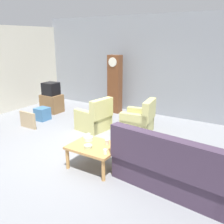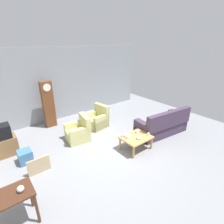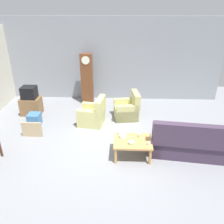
# 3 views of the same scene
# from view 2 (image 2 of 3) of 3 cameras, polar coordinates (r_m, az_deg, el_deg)

# --- Properties ---
(ground_plane) EXTENTS (10.40, 10.40, 0.00)m
(ground_plane) POSITION_cam_2_polar(r_m,az_deg,el_deg) (6.05, -0.00, -12.05)
(ground_plane) COLOR gray
(garage_door_wall) EXTENTS (8.40, 0.16, 3.20)m
(garage_door_wall) POSITION_cam_2_polar(r_m,az_deg,el_deg) (8.33, -15.66, 8.95)
(garage_door_wall) COLOR gray
(garage_door_wall) RESTS_ON ground_plane
(couch_floral) EXTENTS (2.19, 1.12, 1.04)m
(couch_floral) POSITION_cam_2_polar(r_m,az_deg,el_deg) (7.07, 16.18, -4.25)
(couch_floral) COLOR #423347
(couch_floral) RESTS_ON ground_plane
(armchair_olive_near) EXTENTS (0.89, 0.86, 0.92)m
(armchair_olive_near) POSITION_cam_2_polar(r_m,az_deg,el_deg) (6.53, -10.92, -6.53)
(armchair_olive_near) COLOR #CCC67A
(armchair_olive_near) RESTS_ON ground_plane
(armchair_olive_far) EXTENTS (0.90, 0.87, 0.92)m
(armchair_olive_far) POSITION_cam_2_polar(r_m,az_deg,el_deg) (7.40, -4.83, -2.57)
(armchair_olive_far) COLOR #C1BD75
(armchair_olive_far) RESTS_ON ground_plane
(coffee_table_wood) EXTENTS (0.96, 0.76, 0.47)m
(coffee_table_wood) POSITION_cam_2_polar(r_m,az_deg,el_deg) (5.91, 7.91, -8.59)
(coffee_table_wood) COLOR tan
(coffee_table_wood) RESTS_ON ground_plane
(grandfather_clock) EXTENTS (0.44, 0.30, 1.94)m
(grandfather_clock) POSITION_cam_2_polar(r_m,az_deg,el_deg) (7.65, -20.21, 2.35)
(grandfather_clock) COLOR brown
(grandfather_clock) RESTS_ON ground_plane
(tv_stand_cabinet) EXTENTS (0.68, 0.52, 0.61)m
(tv_stand_cabinet) POSITION_cam_2_polar(r_m,az_deg,el_deg) (6.60, -31.57, -9.48)
(tv_stand_cabinet) COLOR brown
(tv_stand_cabinet) RESTS_ON ground_plane
(tv_crt) EXTENTS (0.48, 0.44, 0.42)m
(tv_crt) POSITION_cam_2_polar(r_m,az_deg,el_deg) (6.37, -32.50, -5.50)
(tv_crt) COLOR black
(tv_crt) RESTS_ON tv_stand_cabinet
(framed_picture_leaning) EXTENTS (0.60, 0.05, 0.47)m
(framed_picture_leaning) POSITION_cam_2_polar(r_m,az_deg,el_deg) (5.40, -22.86, -15.90)
(framed_picture_leaning) COLOR tan
(framed_picture_leaning) RESTS_ON ground_plane
(storage_box_blue) EXTENTS (0.38, 0.39, 0.39)m
(storage_box_blue) POSITION_cam_2_polar(r_m,az_deg,el_deg) (5.99, -26.59, -12.93)
(storage_box_blue) COLOR teal
(storage_box_blue) RESTS_ON ground_plane
(glass_dome_cloche) EXTENTS (0.13, 0.13, 0.13)m
(glass_dome_cloche) POSITION_cam_2_polar(r_m,az_deg,el_deg) (3.95, -27.82, -21.42)
(glass_dome_cloche) COLOR silver
(glass_dome_cloche) RESTS_ON console_table_dark
(cup_white_porcelain) EXTENTS (0.07, 0.07, 0.09)m
(cup_white_porcelain) POSITION_cam_2_polar(r_m,az_deg,el_deg) (6.00, 11.88, -7.15)
(cup_white_porcelain) COLOR white
(cup_white_porcelain) RESTS_ON coffee_table_wood
(cup_blue_rimmed) EXTENTS (0.08, 0.08, 0.09)m
(cup_blue_rimmed) POSITION_cam_2_polar(r_m,az_deg,el_deg) (5.81, 3.61, -7.72)
(cup_blue_rimmed) COLOR silver
(cup_blue_rimmed) RESTS_ON coffee_table_wood
(cup_cream_tall) EXTENTS (0.08, 0.08, 0.10)m
(cup_cream_tall) POSITION_cam_2_polar(r_m,az_deg,el_deg) (6.07, 8.00, -6.45)
(cup_cream_tall) COLOR beige
(cup_cream_tall) RESTS_ON coffee_table_wood
(bowl_white_stacked) EXTENTS (0.19, 0.19, 0.08)m
(bowl_white_stacked) POSITION_cam_2_polar(r_m,az_deg,el_deg) (5.79, 5.18, -7.95)
(bowl_white_stacked) COLOR white
(bowl_white_stacked) RESTS_ON coffee_table_wood
(bowl_shallow_green) EXTENTS (0.16, 0.16, 0.06)m
(bowl_shallow_green) POSITION_cam_2_polar(r_m,az_deg,el_deg) (5.75, 8.78, -8.48)
(bowl_shallow_green) COLOR #B2C69E
(bowl_shallow_green) RESTS_ON coffee_table_wood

